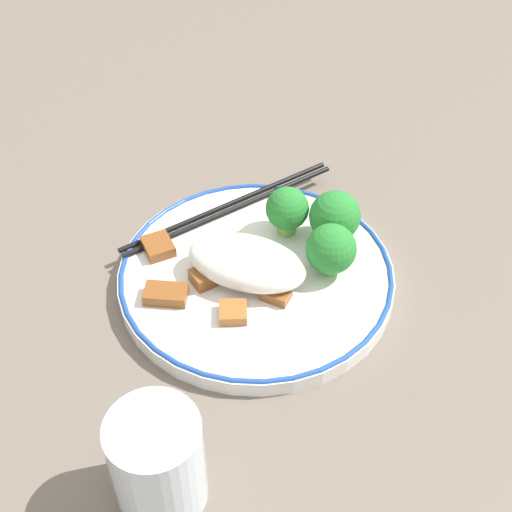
# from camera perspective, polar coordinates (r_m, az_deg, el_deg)

# --- Properties ---
(ground_plane) EXTENTS (3.00, 3.00, 0.00)m
(ground_plane) POSITION_cam_1_polar(r_m,az_deg,el_deg) (0.69, 0.00, -2.15)
(ground_plane) COLOR #665B51
(plate) EXTENTS (0.26, 0.26, 0.02)m
(plate) POSITION_cam_1_polar(r_m,az_deg,el_deg) (0.68, 0.00, -1.57)
(plate) COLOR white
(plate) RESTS_ON ground_plane
(rice_mound) EXTENTS (0.11, 0.06, 0.04)m
(rice_mound) POSITION_cam_1_polar(r_m,az_deg,el_deg) (0.66, -0.76, -0.53)
(rice_mound) COLOR white
(rice_mound) RESTS_ON plate
(broccoli_back_left) EXTENTS (0.05, 0.05, 0.05)m
(broccoli_back_left) POSITION_cam_1_polar(r_m,az_deg,el_deg) (0.66, 6.02, 0.53)
(broccoli_back_left) COLOR #72AD4C
(broccoli_back_left) RESTS_ON plate
(broccoli_back_center) EXTENTS (0.05, 0.05, 0.06)m
(broccoli_back_center) POSITION_cam_1_polar(r_m,az_deg,el_deg) (0.69, 6.32, 3.15)
(broccoli_back_center) COLOR #72AD4C
(broccoli_back_center) RESTS_ON plate
(broccoli_back_right) EXTENTS (0.04, 0.04, 0.05)m
(broccoli_back_right) POSITION_cam_1_polar(r_m,az_deg,el_deg) (0.70, 2.52, 3.74)
(broccoli_back_right) COLOR #72AD4C
(broccoli_back_right) RESTS_ON plate
(meat_near_front) EXTENTS (0.04, 0.04, 0.01)m
(meat_near_front) POSITION_cam_1_polar(r_m,az_deg,el_deg) (0.66, -3.84, -1.54)
(meat_near_front) COLOR brown
(meat_near_front) RESTS_ON plate
(meat_near_left) EXTENTS (0.04, 0.03, 0.01)m
(meat_near_left) POSITION_cam_1_polar(r_m,az_deg,el_deg) (0.65, -7.23, -3.05)
(meat_near_left) COLOR brown
(meat_near_left) RESTS_ON plate
(meat_near_right) EXTENTS (0.04, 0.04, 0.01)m
(meat_near_right) POSITION_cam_1_polar(r_m,az_deg,el_deg) (0.69, -2.22, 0.72)
(meat_near_right) COLOR #995B28
(meat_near_right) RESTS_ON plate
(meat_near_back) EXTENTS (0.03, 0.02, 0.01)m
(meat_near_back) POSITION_cam_1_polar(r_m,az_deg,el_deg) (0.65, 1.61, -3.08)
(meat_near_back) COLOR brown
(meat_near_back) RESTS_ON plate
(meat_on_rice_edge) EXTENTS (0.04, 0.04, 0.01)m
(meat_on_rice_edge) POSITION_cam_1_polar(r_m,az_deg,el_deg) (0.70, -7.83, 0.76)
(meat_on_rice_edge) COLOR brown
(meat_on_rice_edge) RESTS_ON plate
(meat_mid_left) EXTENTS (0.03, 0.03, 0.01)m
(meat_mid_left) POSITION_cam_1_polar(r_m,az_deg,el_deg) (0.63, -1.65, -4.57)
(meat_mid_left) COLOR #995B28
(meat_mid_left) RESTS_ON plate
(chopsticks) EXTENTS (0.16, 0.21, 0.01)m
(chopsticks) POSITION_cam_1_polar(r_m,az_deg,el_deg) (0.74, -2.11, 3.91)
(chopsticks) COLOR black
(chopsticks) RESTS_ON plate
(drinking_glass) EXTENTS (0.07, 0.07, 0.09)m
(drinking_glass) POSITION_cam_1_polar(r_m,az_deg,el_deg) (0.53, -7.87, -16.04)
(drinking_glass) COLOR silver
(drinking_glass) RESTS_ON ground_plane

